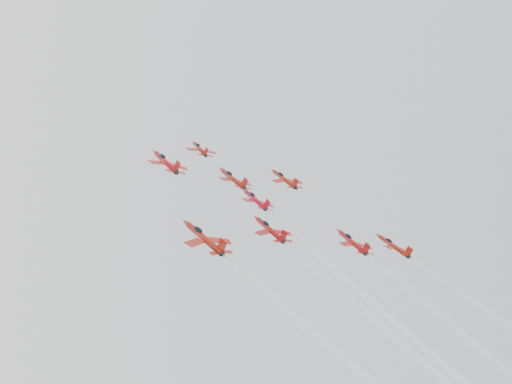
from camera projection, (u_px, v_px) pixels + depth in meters
jet_lead at (200, 149)px, 169.90m from camera, size 8.61×10.98×7.11m
jet_row2_left at (166, 162)px, 150.39m from camera, size 10.64×13.57×8.79m
jet_row2_center at (233, 178)px, 154.86m from camera, size 9.69×12.37×8.01m
jet_row2_right at (284, 179)px, 168.60m from camera, size 9.58×12.22×7.91m
jet_center at (379, 305)px, 113.27m from camera, size 8.87×83.11×50.66m
jet_rear_left at (419, 363)px, 98.21m from camera, size 8.99×84.20×51.32m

